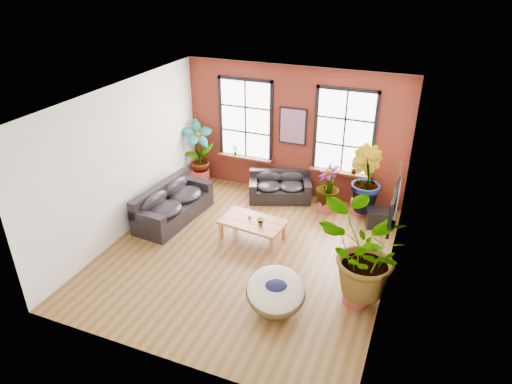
% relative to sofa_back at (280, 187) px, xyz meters
% --- Properties ---
extents(room, '(6.04, 6.54, 3.54)m').
position_rel_sofa_back_xyz_m(room, '(0.16, -2.59, 1.41)').
color(room, brown).
rests_on(room, ground).
extents(sofa_back, '(1.81, 1.32, 0.75)m').
position_rel_sofa_back_xyz_m(sofa_back, '(0.00, 0.00, 0.00)').
color(sofa_back, black).
rests_on(sofa_back, ground).
extents(sofa_left, '(1.12, 2.30, 0.88)m').
position_rel_sofa_back_xyz_m(sofa_left, '(-2.15, -2.01, 0.06)').
color(sofa_left, black).
rests_on(sofa_left, ground).
extents(coffee_table, '(1.55, 1.00, 0.57)m').
position_rel_sofa_back_xyz_m(coffee_table, '(0.07, -2.12, 0.08)').
color(coffee_table, '#AE623E').
rests_on(coffee_table, ground).
extents(papasan_chair, '(1.44, 1.44, 0.83)m').
position_rel_sofa_back_xyz_m(papasan_chair, '(1.39, -4.23, 0.09)').
color(papasan_chair, '#4B391A').
rests_on(papasan_chair, ground).
extents(poster, '(0.74, 0.06, 0.98)m').
position_rel_sofa_back_xyz_m(poster, '(0.16, 0.44, 1.61)').
color(poster, black).
rests_on(poster, room).
extents(tv_wall_unit, '(0.13, 1.86, 1.20)m').
position_rel_sofa_back_xyz_m(tv_wall_unit, '(3.10, -2.15, 1.20)').
color(tv_wall_unit, black).
rests_on(tv_wall_unit, room).
extents(media_box, '(0.64, 0.59, 0.44)m').
position_rel_sofa_back_xyz_m(media_box, '(2.67, -0.46, -0.12)').
color(media_box, black).
rests_on(media_box, ground).
extents(pot_back_left, '(0.73, 0.73, 0.41)m').
position_rel_sofa_back_xyz_m(pot_back_left, '(-2.48, 0.07, -0.13)').
color(pot_back_left, '#9C3433').
rests_on(pot_back_left, ground).
extents(pot_back_right, '(0.66, 0.66, 0.36)m').
position_rel_sofa_back_xyz_m(pot_back_right, '(2.17, 0.02, -0.16)').
color(pot_back_right, '#9C3433').
rests_on(pot_back_right, ground).
extents(pot_right_wall, '(0.61, 0.61, 0.36)m').
position_rel_sofa_back_xyz_m(pot_right_wall, '(2.73, -3.44, -0.16)').
color(pot_right_wall, '#9C3433').
rests_on(pot_right_wall, ground).
extents(pot_mid, '(0.57, 0.57, 0.33)m').
position_rel_sofa_back_xyz_m(pot_mid, '(1.33, -0.20, -0.17)').
color(pot_mid, '#9C3433').
rests_on(pot_mid, ground).
extents(floor_plant_back_left, '(1.09, 1.07, 1.73)m').
position_rel_sofa_back_xyz_m(floor_plant_back_left, '(-2.46, 0.04, 0.68)').
color(floor_plant_back_left, '#274813').
rests_on(floor_plant_back_left, ground).
extents(floor_plant_back_right, '(1.17, 1.17, 1.66)m').
position_rel_sofa_back_xyz_m(floor_plant_back_right, '(2.20, -0.02, 0.64)').
color(floor_plant_back_right, '#274813').
rests_on(floor_plant_back_right, ground).
extents(floor_plant_right_wall, '(2.01, 1.89, 1.79)m').
position_rel_sofa_back_xyz_m(floor_plant_right_wall, '(2.75, -3.40, 0.72)').
color(floor_plant_right_wall, '#274813').
rests_on(floor_plant_right_wall, ground).
extents(floor_plant_mid, '(0.90, 0.90, 1.14)m').
position_rel_sofa_back_xyz_m(floor_plant_mid, '(1.34, -0.18, 0.37)').
color(floor_plant_mid, '#274813').
rests_on(floor_plant_mid, ground).
extents(table_plant, '(0.25, 0.23, 0.24)m').
position_rel_sofa_back_xyz_m(table_plant, '(0.32, -2.24, 0.25)').
color(table_plant, '#274813').
rests_on(table_plant, coffee_table).
extents(sill_plant_left, '(0.17, 0.17, 0.27)m').
position_rel_sofa_back_xyz_m(sill_plant_left, '(-1.49, 0.39, 0.70)').
color(sill_plant_left, '#274813').
rests_on(sill_plant_left, room).
extents(sill_plant_right, '(0.19, 0.19, 0.27)m').
position_rel_sofa_back_xyz_m(sill_plant_right, '(1.86, 0.39, 0.70)').
color(sill_plant_right, '#274813').
rests_on(sill_plant_right, room).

